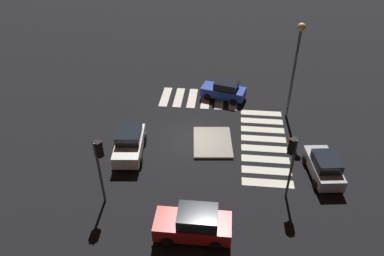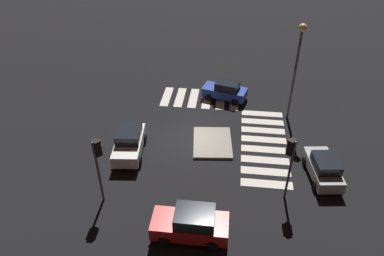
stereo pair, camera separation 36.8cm
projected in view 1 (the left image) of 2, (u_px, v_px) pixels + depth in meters
The scene contains 11 objects.
ground_plane at pixel (192, 139), 26.36m from camera, with size 80.00×80.00×0.00m, color black.
traffic_island at pixel (213, 142), 25.92m from camera, with size 3.81×3.02×0.18m.
car_blue at pixel (224, 90), 30.68m from camera, with size 2.40×3.89×1.60m.
car_white at pixel (129, 143), 24.60m from camera, with size 4.18×2.21×1.76m.
car_silver at pixel (324, 166), 22.76m from camera, with size 3.82×2.10×1.60m.
car_red at pixel (194, 224), 18.93m from camera, with size 1.93×4.07×1.76m.
traffic_light_south at pixel (292, 154), 20.05m from camera, with size 0.54×0.53×4.14m.
traffic_light_west at pixel (99, 157), 19.69m from camera, with size 0.53×0.54×4.24m.
street_lamp at pixel (296, 56), 25.90m from camera, with size 0.56×0.56×7.50m.
crosswalk_near at pixel (264, 144), 25.92m from camera, with size 8.75×3.20×0.02m.
crosswalk_side at pixel (199, 98), 31.10m from camera, with size 3.20×6.45×0.02m.
Camera 1 is at (-21.01, -2.16, 15.80)m, focal length 34.27 mm.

